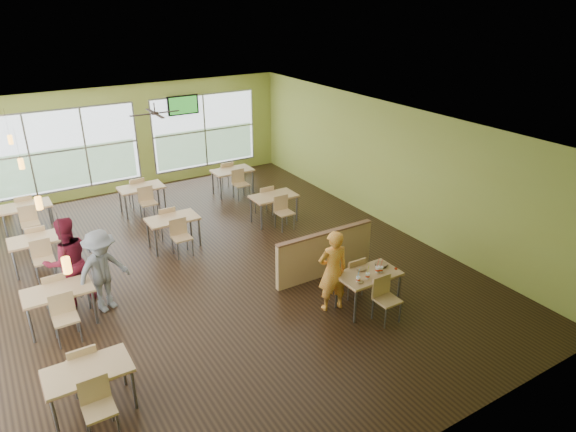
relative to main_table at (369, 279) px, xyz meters
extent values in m
plane|color=black|center=(-2.00, 3.00, -0.63)|extent=(12.00, 12.00, 0.00)
plane|color=white|center=(-2.00, 3.00, 2.57)|extent=(12.00, 12.00, 0.00)
cube|color=#9EAE46|center=(-2.00, 9.00, 0.97)|extent=(10.00, 0.04, 3.20)
cube|color=#9EAE46|center=(-2.00, -3.00, 0.97)|extent=(10.00, 0.04, 3.20)
cube|color=#9EAE46|center=(3.00, 3.00, 0.97)|extent=(0.04, 12.00, 3.20)
cube|color=white|center=(-4.00, 8.98, 0.89)|extent=(4.50, 0.02, 2.35)
cube|color=white|center=(0.50, 8.98, 0.89)|extent=(3.50, 0.02, 2.35)
cube|color=#B7BABC|center=(-1.75, 8.97, -0.28)|extent=(8.00, 0.04, 0.05)
cube|color=tan|center=(0.00, 0.00, 0.10)|extent=(1.20, 0.70, 0.04)
cube|color=brown|center=(0.00, 0.00, 0.07)|extent=(1.22, 0.71, 0.01)
cylinder|color=slate|center=(-0.54, -0.29, -0.28)|extent=(0.05, 0.05, 0.71)
cylinder|color=slate|center=(0.54, -0.29, -0.28)|extent=(0.05, 0.05, 0.71)
cylinder|color=slate|center=(-0.54, 0.29, -0.28)|extent=(0.05, 0.05, 0.71)
cylinder|color=slate|center=(0.54, 0.29, -0.28)|extent=(0.05, 0.05, 0.71)
cube|color=tan|center=(0.00, 0.55, -0.18)|extent=(0.42, 0.42, 0.04)
cube|color=tan|center=(0.00, 0.74, 0.04)|extent=(0.42, 0.04, 0.40)
cube|color=tan|center=(0.00, -0.55, -0.18)|extent=(0.42, 0.42, 0.04)
cube|color=tan|center=(0.00, -0.74, 0.04)|extent=(0.42, 0.04, 0.40)
cube|color=tan|center=(0.00, 1.45, -0.13)|extent=(2.40, 0.12, 1.00)
cube|color=brown|center=(0.00, 1.45, 0.39)|extent=(2.40, 0.14, 0.04)
cube|color=tan|center=(-5.20, 0.00, 0.10)|extent=(1.20, 0.70, 0.04)
cube|color=brown|center=(-5.20, 0.00, 0.07)|extent=(1.22, 0.71, 0.01)
cylinder|color=slate|center=(-5.74, -0.29, -0.28)|extent=(0.05, 0.05, 0.71)
cylinder|color=slate|center=(-4.66, -0.29, -0.28)|extent=(0.05, 0.05, 0.71)
cylinder|color=slate|center=(-5.74, 0.29, -0.28)|extent=(0.05, 0.05, 0.71)
cylinder|color=slate|center=(-4.66, 0.29, -0.28)|extent=(0.05, 0.05, 0.71)
cube|color=tan|center=(-5.20, 0.55, -0.18)|extent=(0.42, 0.42, 0.04)
cube|color=tan|center=(-5.20, 0.74, 0.04)|extent=(0.42, 0.04, 0.40)
cube|color=tan|center=(-5.20, -0.55, -0.18)|extent=(0.42, 0.42, 0.04)
cube|color=tan|center=(-5.20, -0.74, 0.04)|extent=(0.42, 0.04, 0.40)
cube|color=tan|center=(-5.20, 2.50, 0.10)|extent=(1.20, 0.70, 0.04)
cube|color=brown|center=(-5.20, 2.50, 0.07)|extent=(1.22, 0.71, 0.01)
cylinder|color=slate|center=(-5.74, 2.21, -0.28)|extent=(0.05, 0.05, 0.71)
cylinder|color=slate|center=(-4.66, 2.21, -0.28)|extent=(0.05, 0.05, 0.71)
cylinder|color=slate|center=(-5.74, 2.79, -0.28)|extent=(0.05, 0.05, 0.71)
cylinder|color=slate|center=(-4.66, 2.79, -0.28)|extent=(0.05, 0.05, 0.71)
cube|color=tan|center=(-5.20, 3.05, -0.18)|extent=(0.42, 0.42, 0.04)
cube|color=tan|center=(-5.20, 3.24, 0.04)|extent=(0.42, 0.04, 0.40)
cube|color=tan|center=(-5.20, 1.95, -0.18)|extent=(0.42, 0.42, 0.04)
cube|color=tan|center=(-5.20, 1.76, 0.04)|extent=(0.42, 0.04, 0.40)
cube|color=tan|center=(-5.20, 5.00, 0.10)|extent=(1.20, 0.70, 0.04)
cube|color=brown|center=(-5.20, 5.00, 0.07)|extent=(1.22, 0.71, 0.01)
cylinder|color=slate|center=(-5.74, 4.71, -0.28)|extent=(0.05, 0.05, 0.71)
cylinder|color=slate|center=(-4.66, 4.71, -0.28)|extent=(0.05, 0.05, 0.71)
cylinder|color=slate|center=(-5.74, 5.29, -0.28)|extent=(0.05, 0.05, 0.71)
cylinder|color=slate|center=(-4.66, 5.29, -0.28)|extent=(0.05, 0.05, 0.71)
cube|color=tan|center=(-5.20, 5.55, -0.18)|extent=(0.42, 0.42, 0.04)
cube|color=tan|center=(-5.20, 5.74, 0.04)|extent=(0.42, 0.04, 0.40)
cube|color=tan|center=(-5.20, 4.45, -0.18)|extent=(0.42, 0.42, 0.04)
cube|color=tan|center=(-5.20, 4.26, 0.04)|extent=(0.42, 0.04, 0.40)
cube|color=tan|center=(-5.20, 7.20, 0.10)|extent=(1.20, 0.70, 0.04)
cube|color=brown|center=(-5.20, 7.20, 0.07)|extent=(1.22, 0.71, 0.01)
cylinder|color=slate|center=(-5.74, 6.91, -0.28)|extent=(0.05, 0.05, 0.71)
cylinder|color=slate|center=(-4.66, 6.91, -0.28)|extent=(0.05, 0.05, 0.71)
cylinder|color=slate|center=(-5.74, 7.49, -0.28)|extent=(0.05, 0.05, 0.71)
cylinder|color=slate|center=(-4.66, 7.49, -0.28)|extent=(0.05, 0.05, 0.71)
cube|color=tan|center=(-5.20, 7.75, -0.18)|extent=(0.42, 0.42, 0.04)
cube|color=tan|center=(-5.20, 7.94, 0.04)|extent=(0.42, 0.04, 0.40)
cube|color=tan|center=(-5.20, 6.65, -0.18)|extent=(0.42, 0.42, 0.04)
cube|color=tan|center=(-5.20, 6.46, 0.04)|extent=(0.42, 0.04, 0.40)
cube|color=tan|center=(-2.30, 4.50, 0.10)|extent=(1.20, 0.70, 0.04)
cube|color=brown|center=(-2.30, 4.50, 0.07)|extent=(1.22, 0.71, 0.01)
cylinder|color=slate|center=(-2.84, 4.21, -0.28)|extent=(0.05, 0.05, 0.71)
cylinder|color=slate|center=(-1.76, 4.21, -0.28)|extent=(0.05, 0.05, 0.71)
cylinder|color=slate|center=(-2.84, 4.79, -0.28)|extent=(0.05, 0.05, 0.71)
cylinder|color=slate|center=(-1.76, 4.79, -0.28)|extent=(0.05, 0.05, 0.71)
cube|color=tan|center=(-2.30, 5.05, -0.18)|extent=(0.42, 0.42, 0.04)
cube|color=tan|center=(-2.30, 5.24, 0.04)|extent=(0.42, 0.04, 0.40)
cube|color=tan|center=(-2.30, 3.95, -0.18)|extent=(0.42, 0.42, 0.04)
cube|color=tan|center=(-2.30, 3.76, 0.04)|extent=(0.42, 0.04, 0.40)
cube|color=tan|center=(-2.30, 7.00, 0.10)|extent=(1.20, 0.70, 0.04)
cube|color=brown|center=(-2.30, 7.00, 0.07)|extent=(1.22, 0.71, 0.01)
cylinder|color=slate|center=(-2.84, 6.71, -0.28)|extent=(0.05, 0.05, 0.71)
cylinder|color=slate|center=(-1.76, 6.71, -0.28)|extent=(0.05, 0.05, 0.71)
cylinder|color=slate|center=(-2.84, 7.29, -0.28)|extent=(0.05, 0.05, 0.71)
cylinder|color=slate|center=(-1.76, 7.29, -0.28)|extent=(0.05, 0.05, 0.71)
cube|color=tan|center=(-2.30, 7.55, -0.18)|extent=(0.42, 0.42, 0.04)
cube|color=tan|center=(-2.30, 7.74, 0.04)|extent=(0.42, 0.04, 0.40)
cube|color=tan|center=(-2.30, 6.45, -0.18)|extent=(0.42, 0.42, 0.04)
cube|color=tan|center=(-2.30, 6.26, 0.04)|extent=(0.42, 0.04, 0.40)
cube|color=tan|center=(0.50, 4.50, 0.10)|extent=(1.20, 0.70, 0.04)
cube|color=brown|center=(0.50, 4.50, 0.07)|extent=(1.22, 0.71, 0.01)
cylinder|color=slate|center=(-0.04, 4.21, -0.28)|extent=(0.05, 0.05, 0.71)
cylinder|color=slate|center=(1.04, 4.21, -0.28)|extent=(0.05, 0.05, 0.71)
cylinder|color=slate|center=(-0.04, 4.79, -0.28)|extent=(0.05, 0.05, 0.71)
cylinder|color=slate|center=(1.04, 4.79, -0.28)|extent=(0.05, 0.05, 0.71)
cube|color=tan|center=(0.50, 5.05, -0.18)|extent=(0.42, 0.42, 0.04)
cube|color=tan|center=(0.50, 5.24, 0.04)|extent=(0.42, 0.04, 0.40)
cube|color=tan|center=(0.50, 3.95, -0.18)|extent=(0.42, 0.42, 0.04)
cube|color=tan|center=(0.50, 3.76, 0.04)|extent=(0.42, 0.04, 0.40)
cube|color=tan|center=(0.50, 7.00, 0.10)|extent=(1.20, 0.70, 0.04)
cube|color=brown|center=(0.50, 7.00, 0.07)|extent=(1.22, 0.71, 0.01)
cylinder|color=slate|center=(-0.04, 6.71, -0.28)|extent=(0.05, 0.05, 0.71)
cylinder|color=slate|center=(1.04, 6.71, -0.28)|extent=(0.05, 0.05, 0.71)
cylinder|color=slate|center=(-0.04, 7.29, -0.28)|extent=(0.05, 0.05, 0.71)
cylinder|color=slate|center=(1.04, 7.29, -0.28)|extent=(0.05, 0.05, 0.71)
cube|color=tan|center=(0.50, 7.55, -0.18)|extent=(0.42, 0.42, 0.04)
cube|color=tan|center=(0.50, 7.74, 0.04)|extent=(0.42, 0.04, 0.40)
cube|color=tan|center=(0.50, 6.45, -0.18)|extent=(0.42, 0.42, 0.04)
cube|color=tan|center=(0.50, 6.26, 0.04)|extent=(0.42, 0.04, 0.40)
cylinder|color=#2D2119|center=(-5.20, 0.00, 2.22)|extent=(0.01, 0.01, 0.70)
cylinder|color=#FFA233|center=(-5.20, 0.00, 1.82)|extent=(0.11, 0.11, 0.22)
cylinder|color=#2D2119|center=(-5.20, 2.50, 2.22)|extent=(0.01, 0.01, 0.70)
cylinder|color=#FFA233|center=(-5.20, 2.50, 1.82)|extent=(0.11, 0.11, 0.22)
cylinder|color=#2D2119|center=(-5.20, 5.00, 2.22)|extent=(0.01, 0.01, 0.70)
cylinder|color=#FFA233|center=(-5.20, 5.00, 1.82)|extent=(0.11, 0.11, 0.22)
cylinder|color=#2D2119|center=(-5.20, 7.20, 2.22)|extent=(0.01, 0.01, 0.70)
cylinder|color=#FFA233|center=(-5.20, 7.20, 1.82)|extent=(0.11, 0.11, 0.22)
cylinder|color=#2D2119|center=(-2.00, 6.00, 2.45)|extent=(0.03, 0.03, 0.24)
cylinder|color=#2D2119|center=(-2.00, 6.00, 2.31)|extent=(0.16, 0.16, 0.06)
cube|color=#2D2119|center=(-1.65, 6.00, 2.31)|extent=(0.55, 0.10, 0.01)
cube|color=#2D2119|center=(-2.00, 6.35, 2.31)|extent=(0.10, 0.55, 0.01)
cube|color=#2D2119|center=(-2.35, 6.00, 2.31)|extent=(0.55, 0.10, 0.01)
cube|color=#2D2119|center=(-2.00, 5.65, 2.31)|extent=(0.10, 0.55, 0.01)
cube|color=black|center=(-0.20, 8.90, 1.82)|extent=(1.00, 0.06, 0.60)
cube|color=#298326|center=(-0.20, 8.87, 1.82)|extent=(0.90, 0.01, 0.52)
imported|color=orange|center=(-0.63, 0.33, 0.20)|extent=(0.67, 0.50, 1.67)
imported|color=maroon|center=(-4.87, 3.21, 0.28)|extent=(0.97, 0.80, 1.82)
imported|color=slate|center=(-4.36, 2.61, 0.21)|extent=(1.23, 0.97, 1.67)
cone|color=white|center=(-0.38, -0.14, 0.17)|extent=(0.08, 0.08, 0.11)
cylinder|color=#B92B06|center=(-0.38, -0.14, 0.18)|extent=(0.08, 0.08, 0.03)
cylinder|color=white|center=(-0.38, -0.14, 0.23)|extent=(0.08, 0.08, 0.01)
cylinder|color=#2AA7EE|center=(-0.38, -0.14, 0.33)|extent=(0.03, 0.05, 0.20)
cone|color=white|center=(-0.15, -0.14, 0.17)|extent=(0.08, 0.08, 0.11)
cylinder|color=#B92B06|center=(-0.15, -0.14, 0.18)|extent=(0.08, 0.08, 0.03)
cylinder|color=white|center=(-0.15, -0.14, 0.24)|extent=(0.09, 0.09, 0.01)
cylinder|color=#C8D323|center=(-0.15, -0.14, 0.33)|extent=(0.02, 0.05, 0.20)
cone|color=white|center=(0.15, -0.06, 0.18)|extent=(0.09, 0.09, 0.12)
cylinder|color=#B92B06|center=(0.15, -0.06, 0.18)|extent=(0.09, 0.09, 0.04)
cylinder|color=white|center=(0.15, -0.06, 0.25)|extent=(0.10, 0.10, 0.01)
cylinder|color=red|center=(0.15, -0.06, 0.35)|extent=(0.01, 0.06, 0.22)
cone|color=white|center=(0.22, -0.09, 0.18)|extent=(0.09, 0.09, 0.11)
cylinder|color=#B92B06|center=(0.22, -0.09, 0.18)|extent=(0.08, 0.08, 0.03)
cylinder|color=white|center=(0.22, -0.09, 0.24)|extent=(0.09, 0.09, 0.01)
cylinder|color=red|center=(0.22, -0.09, 0.34)|extent=(0.01, 0.05, 0.21)
cylinder|color=black|center=(0.38, 0.09, 0.12)|extent=(0.21, 0.21, 0.01)
torus|color=black|center=(0.38, 0.09, 0.16)|extent=(0.26, 0.26, 0.03)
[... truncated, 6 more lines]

